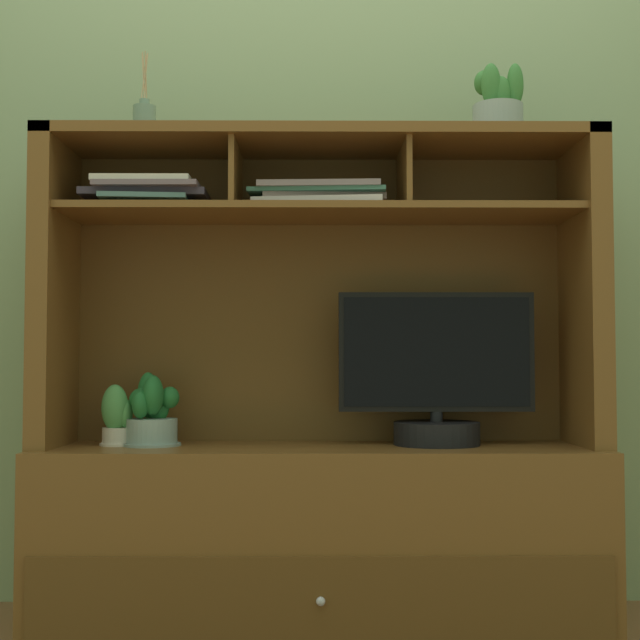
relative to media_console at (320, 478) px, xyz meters
The scene contains 10 objects.
floor_plane 0.42m from the media_console, 90.00° to the right, with size 6.00×6.00×0.02m, color brown.
back_wall 1.02m from the media_console, 90.00° to the left, with size 6.00×0.02×2.80m, color gray.
media_console is the anchor object (origin of this frame).
tv_monitor 0.43m from the media_console, ahead, with size 0.57×0.25×0.44m.
potted_orchid 0.61m from the media_console, behind, with size 0.10×0.10×0.18m.
potted_fern 0.52m from the media_console, behind, with size 0.17×0.17×0.21m.
magazine_stack_left 0.96m from the media_console, behind, with size 0.36×0.25×0.08m.
magazine_stack_centre 0.81m from the media_console, 91.42° to the right, with size 0.40×0.27×0.07m.
diffuser_bottle 1.16m from the media_console, behind, with size 0.07×0.07×0.26m.
potted_succulent 1.19m from the media_console, ahead, with size 0.17×0.17×0.21m.
Camera 1 is at (-0.02, -2.54, 0.75)m, focal length 49.53 mm.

